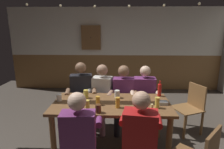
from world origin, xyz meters
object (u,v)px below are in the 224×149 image
pint_glass_1 (118,103)px  pint_glass_3 (87,105)px  table_candle (152,107)px  wall_dart_cabinet (91,38)px  bottle_1 (160,90)px  pint_glass_8 (98,109)px  pint_glass_2 (98,101)px  pint_glass_7 (141,106)px  person_1 (101,95)px  pint_glass_0 (157,103)px  dining_table (111,110)px  pint_glass_5 (59,98)px  person_0 (82,93)px  pint_glass_6 (86,94)px  condiment_caddy (163,103)px  plate_0 (78,101)px  person_2 (123,95)px  person_5 (140,133)px  chair_empty_near_left (191,107)px  bottle_0 (80,105)px  person_4 (79,133)px  pint_glass_4 (117,94)px  person_3 (145,95)px

pint_glass_1 → pint_glass_3: bearing=-168.9°
table_candle → wall_dart_cabinet: wall_dart_cabinet is taller
bottle_1 → pint_glass_8: size_ratio=2.27×
pint_glass_2 → pint_glass_7: bearing=-18.1°
table_candle → bottle_1: bearing=68.7°
person_1 → table_candle: 1.18m
table_candle → pint_glass_0: bearing=36.6°
dining_table → pint_glass_5: bearing=176.5°
person_0 → bottle_1: 1.41m
pint_glass_3 → pint_glass_6: 0.45m
person_0 → condiment_caddy: size_ratio=8.94×
bottle_1 → pint_glass_1: size_ratio=1.73×
pint_glass_2 → plate_0: bearing=159.5°
person_2 → pint_glass_3: bearing=62.3°
condiment_caddy → pint_glass_3: 1.09m
pint_glass_7 → person_5: bearing=-96.7°
person_1 → pint_glass_8: size_ratio=10.68×
dining_table → person_0: 0.88m
pint_glass_2 → pint_glass_8: pint_glass_2 is taller
condiment_caddy → chair_empty_near_left: bearing=43.5°
bottle_0 → pint_glass_1: bottle_0 is taller
person_4 → plate_0: person_4 is taller
bottle_1 → wall_dart_cabinet: (-1.48, 2.68, 0.71)m
pint_glass_1 → pint_glass_5: 0.92m
bottle_0 → bottle_1: 1.35m
dining_table → person_4: (-0.35, -0.66, -0.01)m
pint_glass_3 → pint_glass_4: bearing=49.7°
pint_glass_6 → pint_glass_8: 0.59m
person_2 → pint_glass_6: 0.78m
pint_glass_0 → pint_glass_7: bearing=-154.5°
person_3 → pint_glass_4: bearing=45.8°
pint_glass_0 → pint_glass_7: pint_glass_0 is taller
bottle_1 → table_candle: bearing=-111.3°
pint_glass_4 → chair_empty_near_left: bearing=15.8°
table_candle → chair_empty_near_left: bearing=43.9°
person_1 → pint_glass_0: 1.20m
pint_glass_4 → condiment_caddy: bearing=-20.6°
person_1 → pint_glass_0: bearing=147.6°
condiment_caddy → bottle_0: bearing=-164.5°
person_2 → pint_glass_5: (-0.99, -0.60, 0.16)m
wall_dart_cabinet → plate_0: bearing=-86.3°
plate_0 → pint_glass_3: (0.20, -0.29, 0.06)m
person_4 → table_candle: 1.02m
person_3 → condiment_caddy: size_ratio=8.54×
bottle_0 → pint_glass_4: size_ratio=2.17×
person_2 → pint_glass_6: (-0.60, -0.46, 0.18)m
bottle_1 → wall_dart_cabinet: bearing=118.9°
dining_table → plate_0: size_ratio=7.71×
person_1 → person_4: size_ratio=1.03×
person_3 → bottle_0: (-0.98, -1.02, 0.22)m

